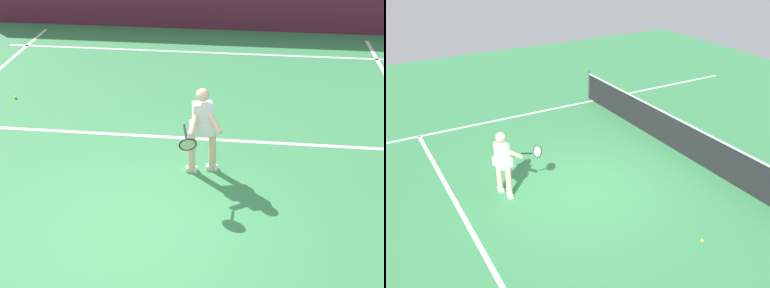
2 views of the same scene
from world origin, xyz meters
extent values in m
plane|color=#38844C|center=(0.00, 0.00, 0.00)|extent=(26.23, 26.23, 0.00)
cube|color=white|center=(0.00, -7.59, 0.00)|extent=(10.71, 0.10, 0.01)
cube|color=white|center=(0.00, -2.78, 0.00)|extent=(9.71, 0.10, 0.01)
cylinder|color=beige|center=(-0.90, -1.73, 0.39)|extent=(0.13, 0.13, 0.78)
cylinder|color=beige|center=(-0.55, -1.64, 0.39)|extent=(0.13, 0.13, 0.78)
cube|color=white|center=(-0.90, -1.73, 0.04)|extent=(0.20, 0.10, 0.08)
cube|color=white|center=(-0.55, -1.64, 0.04)|extent=(0.20, 0.10, 0.08)
cube|color=white|center=(-0.73, -1.69, 1.04)|extent=(0.36, 0.27, 0.52)
cube|color=white|center=(-0.73, -1.69, 0.84)|extent=(0.46, 0.37, 0.20)
sphere|color=beige|center=(-0.73, -1.69, 1.44)|extent=(0.22, 0.22, 0.22)
cylinder|color=beige|center=(-0.91, -1.58, 1.06)|extent=(0.37, 0.43, 0.37)
cylinder|color=beige|center=(-0.62, -1.50, 1.06)|extent=(0.17, 0.49, 0.37)
cylinder|color=black|center=(-0.50, -1.19, 1.02)|extent=(0.11, 0.29, 0.14)
torus|color=black|center=(-0.58, -0.90, 0.96)|extent=(0.30, 0.19, 0.28)
cylinder|color=beige|center=(-0.58, -0.90, 0.96)|extent=(0.25, 0.15, 0.23)
sphere|color=#D1E533|center=(3.72, -4.14, 0.03)|extent=(0.07, 0.07, 0.07)
camera|label=1|loc=(-1.39, 5.74, 4.87)|focal=47.59mm
camera|label=2|loc=(7.42, -4.38, 5.47)|focal=40.69mm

